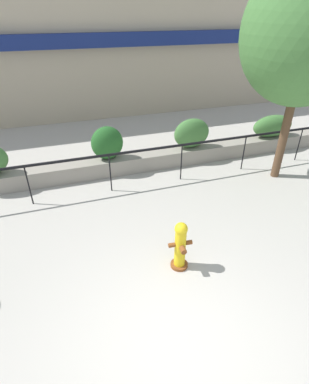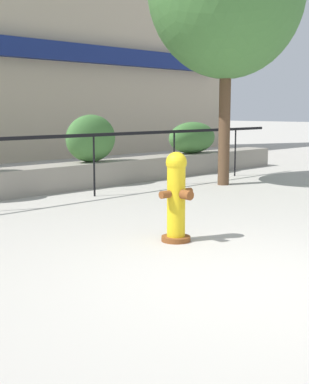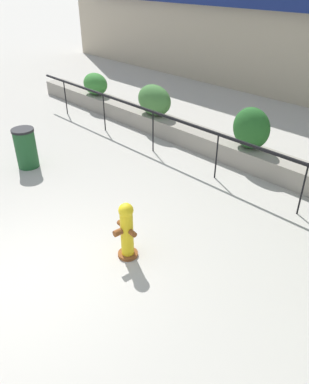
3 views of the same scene
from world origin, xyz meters
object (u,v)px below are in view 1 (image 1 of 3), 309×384
Objects in this scene: street_tree at (308,33)px; hedge_bush_4 at (273,126)px; hedge_bush_2 at (107,143)px; fire_hydrant at (180,245)px; hedge_bush_3 at (192,133)px.

hedge_bush_4 is at bearing 58.80° from street_tree.
fire_hydrant is (0.54, -4.46, -0.46)m from hedge_bush_2.
hedge_bush_2 is 0.84× the size of hedge_bush_3.
fire_hydrant is at bearing -148.76° from street_tree.
street_tree reaches higher than fire_hydrant.
hedge_bush_2 is 5.98m from hedge_bush_4.
hedge_bush_2 reaches higher than hedge_bush_3.
hedge_bush_4 is at bearing 0.00° from hedge_bush_2.
hedge_bush_3 is 4.06m from street_tree.
hedge_bush_4 is at bearing 39.37° from fire_hydrant.
hedge_bush_2 is 0.66× the size of hedge_bush_4.
hedge_bush_2 reaches higher than hedge_bush_4.
hedge_bush_3 is 0.78× the size of hedge_bush_4.
hedge_bush_4 is 0.27× the size of street_tree.
hedge_bush_4 is 1.45× the size of fire_hydrant.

